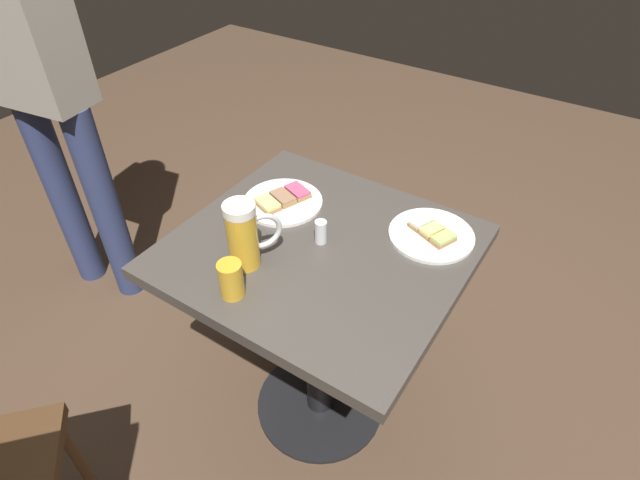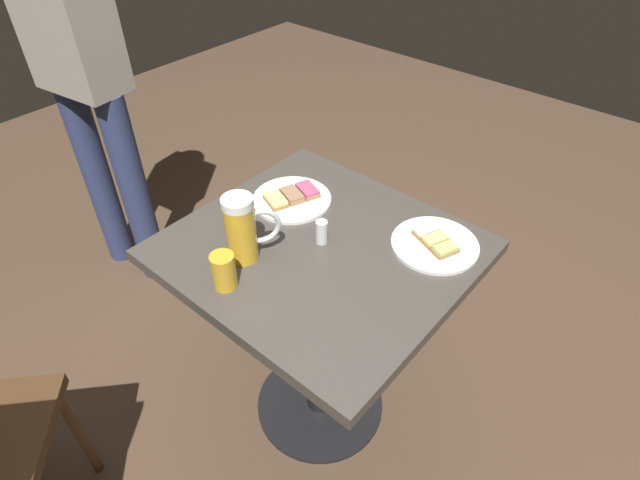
# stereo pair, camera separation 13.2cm
# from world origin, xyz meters

# --- Properties ---
(ground_plane) EXTENTS (6.00, 6.00, 0.00)m
(ground_plane) POSITION_xyz_m (0.00, 0.00, 0.00)
(ground_plane) COLOR #4C3828
(cafe_table) EXTENTS (0.74, 0.68, 0.74)m
(cafe_table) POSITION_xyz_m (0.00, 0.00, 0.57)
(cafe_table) COLOR black
(cafe_table) RESTS_ON ground_plane
(plate_near) EXTENTS (0.23, 0.23, 0.03)m
(plate_near) POSITION_xyz_m (0.23, 0.19, 0.75)
(plate_near) COLOR white
(plate_near) RESTS_ON cafe_table
(plate_far) EXTENTS (0.23, 0.23, 0.03)m
(plate_far) POSITION_xyz_m (-0.19, 0.10, 0.75)
(plate_far) COLOR white
(plate_far) RESTS_ON cafe_table
(beer_mug) EXTENTS (0.10, 0.13, 0.18)m
(beer_mug) POSITION_xyz_m (-0.12, -0.15, 0.84)
(beer_mug) COLOR gold
(beer_mug) RESTS_ON cafe_table
(beer_glass_small) EXTENTS (0.06, 0.06, 0.09)m
(beer_glass_small) POSITION_xyz_m (-0.08, -0.26, 0.79)
(beer_glass_small) COLOR gold
(beer_glass_small) RESTS_ON cafe_table
(salt_shaker) EXTENTS (0.03, 0.03, 0.07)m
(salt_shaker) POSITION_xyz_m (-0.01, 0.02, 0.78)
(salt_shaker) COLOR silver
(salt_shaker) RESTS_ON cafe_table
(patron_standing) EXTENTS (0.34, 0.23, 1.58)m
(patron_standing) POSITION_xyz_m (-1.12, 0.02, 0.92)
(patron_standing) COLOR navy
(patron_standing) RESTS_ON ground_plane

